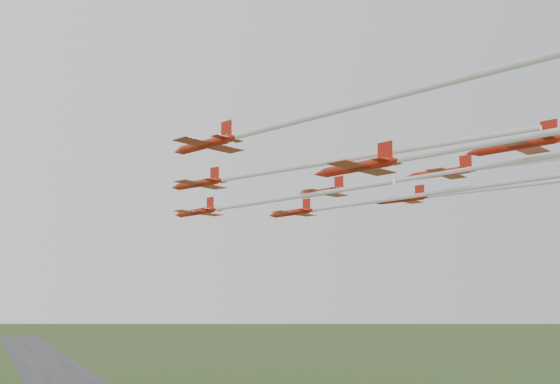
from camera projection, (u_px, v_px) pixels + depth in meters
name	position (u px, v px, depth m)	size (l,w,h in m)	color
jet_lead	(233.00, 206.00, 109.31)	(20.12, 48.19, 2.96)	red
jet_row2_left	(266.00, 173.00, 87.09)	(26.29, 51.87, 2.65)	red
jet_row2_right	(363.00, 203.00, 105.29)	(23.49, 63.00, 2.80)	red
jet_row3_left	(279.00, 126.00, 69.33)	(22.58, 52.01, 2.83)	red
jet_row3_mid	(381.00, 183.00, 91.85)	(19.51, 48.56, 2.64)	red
jet_row3_right	(483.00, 190.00, 102.51)	(26.36, 56.37, 2.71)	red
jet_row4_left	(475.00, 146.00, 63.43)	(24.36, 59.30, 2.96)	red
jet_row4_right	(502.00, 165.00, 88.07)	(21.63, 41.04, 2.73)	red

